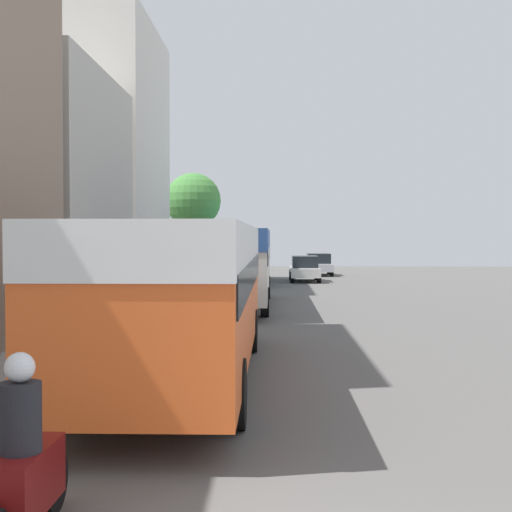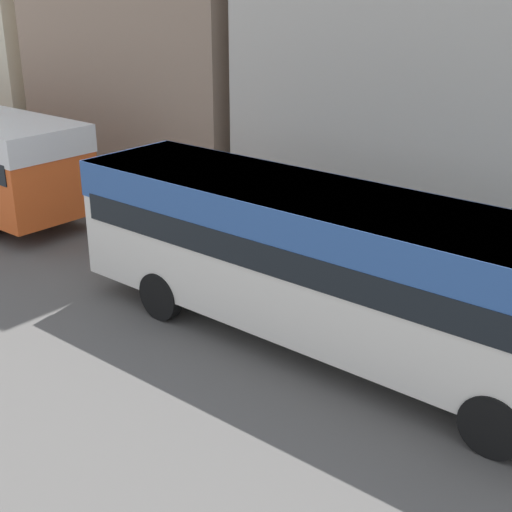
# 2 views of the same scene
# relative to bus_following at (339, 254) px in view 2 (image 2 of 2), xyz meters

# --- Properties ---
(building_corner) EXTENTS (6.92, 8.98, 8.87)m
(building_corner) POSITION_rel_bus_following_xyz_m (-8.02, -21.78, 2.50)
(building_corner) COLOR beige
(building_corner) RESTS_ON ground_plane
(building_far_terrace) EXTENTS (5.06, 9.30, 8.58)m
(building_far_terrace) POSITION_rel_bus_following_xyz_m (-7.09, -1.98, 2.36)
(building_far_terrace) COLOR beige
(building_far_terrace) RESTS_ON ground_plane
(bus_following) EXTENTS (2.55, 11.25, 2.97)m
(bus_following) POSITION_rel_bus_following_xyz_m (0.00, 0.00, 0.00)
(bus_following) COLOR silver
(bus_following) RESTS_ON ground_plane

